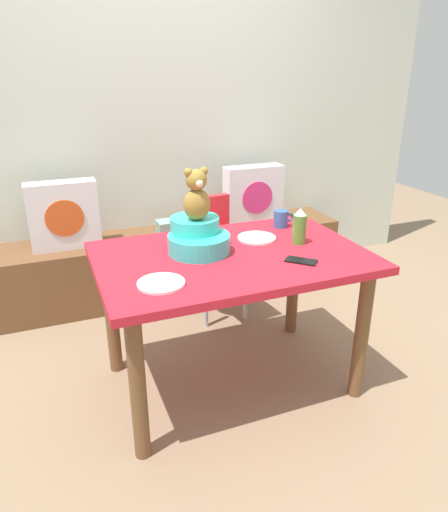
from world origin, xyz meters
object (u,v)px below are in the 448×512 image
pillow_floral_right (253,195)px  book_stack (171,227)px  ketchup_bottle (300,227)px  teddy_bear (197,196)px  cell_phone (301,261)px  dinner_plate_near (161,283)px  highchair (217,241)px  pillow_floral_left (64,215)px  dinner_plate_far (257,238)px  infant_seat_teal (198,237)px  coffee_mug (281,219)px  dining_table (232,274)px

pillow_floral_right → book_stack: size_ratio=2.20×
ketchup_bottle → teddy_bear: bearing=170.3°
cell_phone → dinner_plate_near: bearing=134.6°
ketchup_bottle → cell_phone: ketchup_bottle is taller
highchair → teddy_bear: teddy_bear is taller
pillow_floral_left → teddy_bear: teddy_bear is taller
dinner_plate_far → cell_phone: 0.36m
pillow_floral_right → cell_phone: bearing=-106.1°
teddy_bear → dinner_plate_near: size_ratio=1.25×
infant_seat_teal → teddy_bear: (-0.00, -0.00, 0.21)m
ketchup_bottle → dinner_plate_near: bearing=-164.4°
book_stack → dinner_plate_far: bearing=-80.1°
highchair → dinner_plate_near: size_ratio=3.95×
teddy_bear → coffee_mug: teddy_bear is taller
ketchup_bottle → cell_phone: bearing=-117.3°
highchair → dinner_plate_far: bearing=-90.5°
dining_table → dinner_plate_far: size_ratio=6.45×
pillow_floral_right → dinner_plate_far: bearing=-114.2°
dinner_plate_near → cell_phone: (0.66, -0.00, -0.00)m
teddy_bear → cell_phone: size_ratio=1.74×
book_stack → dinner_plate_far: dinner_plate_far is taller
pillow_floral_left → ketchup_bottle: ketchup_bottle is taller
teddy_bear → dinner_plate_near: bearing=-130.9°
coffee_mug → infant_seat_teal: bearing=-162.2°
infant_seat_teal → teddy_bear: size_ratio=1.32×
pillow_floral_right → teddy_bear: bearing=-126.8°
pillow_floral_right → teddy_bear: (-0.80, -1.06, 0.34)m
dining_table → infant_seat_teal: (-0.14, 0.10, 0.18)m
pillow_floral_left → cell_phone: bearing=-54.9°
teddy_bear → coffee_mug: 0.62m
infant_seat_teal → coffee_mug: infant_seat_teal is taller
book_stack → highchair: highchair is taller
coffee_mug → cell_phone: coffee_mug is taller
dinner_plate_near → ketchup_bottle: bearing=15.6°
dinner_plate_near → infant_seat_teal: bearing=49.1°
teddy_bear → dinner_plate_far: bearing=7.9°
book_stack → teddy_bear: bearing=-98.4°
teddy_bear → pillow_floral_left: bearing=117.8°
dinner_plate_near → coffee_mug: bearing=30.6°
dinner_plate_near → cell_phone: bearing=-0.0°
book_stack → highchair: size_ratio=0.25×
infant_seat_teal → highchair: bearing=61.8°
cell_phone → pillow_floral_left: bearing=79.8°
ketchup_bottle → dinner_plate_near: 0.81m
cell_phone → dining_table: bearing=95.9°
pillow_floral_left → highchair: 1.01m
book_stack → highchair: (0.19, -0.44, 0.01)m
pillow_floral_right → dining_table: bearing=-119.6°
book_stack → ketchup_bottle: (0.35, -1.17, 0.32)m
pillow_floral_left → cell_phone: pillow_floral_left is taller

